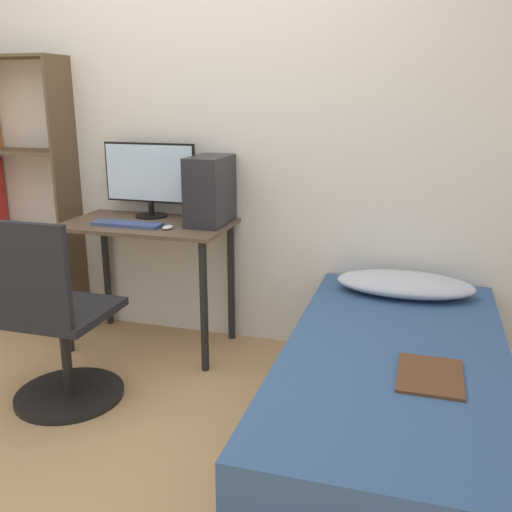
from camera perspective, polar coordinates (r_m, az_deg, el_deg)
name	(u,v)px	position (r m, az deg, el deg)	size (l,w,h in m)	color
ground_plane	(80,468)	(2.64, -17.15, -19.57)	(14.00, 14.00, 0.00)	tan
wall_back	(206,138)	(3.51, -5.07, 11.72)	(8.00, 0.05, 2.50)	silver
desk	(148,245)	(3.44, -10.72, 1.06)	(0.98, 0.56, 0.77)	brown
bookshelf	(4,200)	(4.14, -23.93, 5.10)	(0.72, 0.27, 1.73)	brown
office_chair	(56,334)	(2.97, -19.35, -7.37)	(0.55, 0.55, 0.97)	black
bed	(392,399)	(2.60, 13.48, -13.76)	(0.94, 1.92, 0.48)	#4C3D2D
pillow	(405,284)	(3.12, 14.63, -2.74)	(0.72, 0.36, 0.11)	#B2B7C6
magazine	(430,375)	(2.28, 17.01, -11.35)	(0.24, 0.32, 0.01)	#56331E
monitor	(150,177)	(3.54, -10.58, 7.82)	(0.59, 0.20, 0.45)	black
keyboard	(127,224)	(3.34, -12.76, 3.11)	(0.41, 0.11, 0.02)	#33477A
pc_tower	(210,190)	(3.30, -4.61, 6.56)	(0.20, 0.35, 0.39)	#232328
mouse	(168,227)	(3.23, -8.80, 2.87)	(0.06, 0.09, 0.02)	silver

